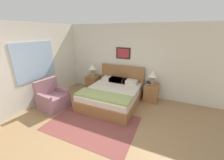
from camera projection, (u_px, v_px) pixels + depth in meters
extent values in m
plane|color=#99754C|center=(83.00, 140.00, 3.12)|extent=(16.00, 16.00, 0.00)
cube|color=silver|center=(126.00, 60.00, 5.19)|extent=(7.11, 0.06, 2.60)
cube|color=black|center=(123.00, 53.00, 5.10)|extent=(0.55, 0.02, 0.42)
cube|color=#9E2D33|center=(123.00, 53.00, 5.09)|extent=(0.45, 0.00, 0.33)
cube|color=silver|center=(48.00, 62.00, 4.84)|extent=(0.06, 5.28, 2.60)
cube|color=#9EBCDB|center=(35.00, 61.00, 4.33)|extent=(0.02, 1.40, 1.18)
cube|color=brown|center=(93.00, 123.00, 3.68)|extent=(2.30, 1.59, 0.01)
cube|color=#936038|center=(112.00, 99.00, 4.68)|extent=(1.71, 1.99, 0.28)
cube|color=#936038|center=(97.00, 109.00, 3.79)|extent=(1.71, 0.06, 0.08)
cube|color=beige|center=(112.00, 92.00, 4.59)|extent=(1.64, 1.91, 0.24)
cube|color=#936038|center=(122.00, 73.00, 5.28)|extent=(1.71, 0.06, 0.59)
cube|color=#8E9E5B|center=(103.00, 96.00, 4.01)|extent=(1.68, 0.56, 0.06)
cube|color=beige|center=(110.00, 79.00, 5.32)|extent=(0.52, 0.32, 0.14)
cube|color=beige|center=(130.00, 82.00, 5.00)|extent=(0.52, 0.32, 0.14)
cube|color=#9E2D33|center=(120.00, 80.00, 5.16)|extent=(0.52, 0.32, 0.14)
cube|color=#9E2D33|center=(117.00, 80.00, 5.21)|extent=(0.52, 0.32, 0.14)
cube|color=#8E606B|center=(54.00, 102.00, 4.35)|extent=(0.80, 0.84, 0.45)
cube|color=#8E606B|center=(46.00, 86.00, 4.34)|extent=(0.22, 0.76, 0.48)
cube|color=#8E606B|center=(61.00, 90.00, 4.52)|extent=(0.71, 0.19, 0.14)
cube|color=#8E606B|center=(43.00, 97.00, 3.99)|extent=(0.71, 0.19, 0.14)
cube|color=#936038|center=(93.00, 83.00, 5.73)|extent=(0.46, 0.50, 0.61)
sphere|color=#332D28|center=(90.00, 81.00, 5.45)|extent=(0.02, 0.02, 0.02)
cube|color=#936038|center=(151.00, 92.00, 4.82)|extent=(0.46, 0.50, 0.61)
sphere|color=#332D28|center=(150.00, 91.00, 4.54)|extent=(0.02, 0.02, 0.02)
cylinder|color=gray|center=(93.00, 73.00, 5.58)|extent=(0.15, 0.15, 0.21)
cylinder|color=gray|center=(92.00, 70.00, 5.53)|extent=(0.02, 0.02, 0.06)
cone|color=beige|center=(92.00, 67.00, 5.49)|extent=(0.31, 0.31, 0.20)
cylinder|color=gray|center=(152.00, 81.00, 4.68)|extent=(0.15, 0.15, 0.21)
cylinder|color=gray|center=(152.00, 78.00, 4.63)|extent=(0.02, 0.02, 0.06)
cone|color=beige|center=(153.00, 74.00, 4.58)|extent=(0.31, 0.31, 0.20)
cube|color=#B7332D|center=(149.00, 84.00, 4.71)|extent=(0.18, 0.23, 0.03)
cube|color=beige|center=(149.00, 83.00, 4.70)|extent=(0.24, 0.27, 0.03)
cube|color=#232328|center=(149.00, 82.00, 4.69)|extent=(0.18, 0.27, 0.03)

